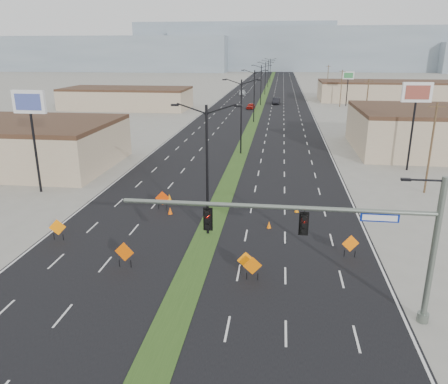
# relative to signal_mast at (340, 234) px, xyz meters

# --- Properties ---
(ground) EXTENTS (600.00, 600.00, 0.00)m
(ground) POSITION_rel_signal_mast_xyz_m (-8.56, -2.00, -4.79)
(ground) COLOR gray
(ground) RESTS_ON ground
(road_surface) EXTENTS (25.00, 400.00, 0.02)m
(road_surface) POSITION_rel_signal_mast_xyz_m (-8.56, 98.00, -4.79)
(road_surface) COLOR black
(road_surface) RESTS_ON ground
(median_strip) EXTENTS (2.00, 400.00, 0.04)m
(median_strip) POSITION_rel_signal_mast_xyz_m (-8.56, 98.00, -4.79)
(median_strip) COLOR #264518
(median_strip) RESTS_ON ground
(building_sw_far) EXTENTS (30.00, 14.00, 4.50)m
(building_sw_far) POSITION_rel_signal_mast_xyz_m (-40.56, 83.00, -2.54)
(building_sw_far) COLOR tan
(building_sw_far) RESTS_ON ground
(building_se_far) EXTENTS (44.00, 16.00, 5.00)m
(building_se_far) POSITION_rel_signal_mast_xyz_m (29.44, 108.00, -2.29)
(building_se_far) COLOR tan
(building_se_far) RESTS_ON ground
(mesa_west) EXTENTS (180.00, 50.00, 22.00)m
(mesa_west) POSITION_rel_signal_mast_xyz_m (-128.56, 278.00, 6.21)
(mesa_west) COLOR gray
(mesa_west) RESTS_ON ground
(mesa_center) EXTENTS (220.00, 50.00, 28.00)m
(mesa_center) POSITION_rel_signal_mast_xyz_m (31.44, 298.00, 9.21)
(mesa_center) COLOR gray
(mesa_center) RESTS_ON ground
(mesa_backdrop) EXTENTS (140.00, 50.00, 32.00)m
(mesa_backdrop) POSITION_rel_signal_mast_xyz_m (-38.56, 318.00, 11.21)
(mesa_backdrop) COLOR gray
(mesa_backdrop) RESTS_ON ground
(signal_mast) EXTENTS (16.30, 0.60, 8.00)m
(signal_mast) POSITION_rel_signal_mast_xyz_m (0.00, 0.00, 0.00)
(signal_mast) COLOR slate
(signal_mast) RESTS_ON ground
(streetlight_0) EXTENTS (5.15, 0.24, 10.02)m
(streetlight_0) POSITION_rel_signal_mast_xyz_m (-8.56, 10.00, 0.63)
(streetlight_0) COLOR black
(streetlight_0) RESTS_ON ground
(streetlight_1) EXTENTS (5.15, 0.24, 10.02)m
(streetlight_1) POSITION_rel_signal_mast_xyz_m (-8.56, 38.00, 0.63)
(streetlight_1) COLOR black
(streetlight_1) RESTS_ON ground
(streetlight_2) EXTENTS (5.15, 0.24, 10.02)m
(streetlight_2) POSITION_rel_signal_mast_xyz_m (-8.56, 66.00, 0.63)
(streetlight_2) COLOR black
(streetlight_2) RESTS_ON ground
(streetlight_3) EXTENTS (5.15, 0.24, 10.02)m
(streetlight_3) POSITION_rel_signal_mast_xyz_m (-8.56, 94.00, 0.63)
(streetlight_3) COLOR black
(streetlight_3) RESTS_ON ground
(streetlight_4) EXTENTS (5.15, 0.24, 10.02)m
(streetlight_4) POSITION_rel_signal_mast_xyz_m (-8.56, 122.00, 0.63)
(streetlight_4) COLOR black
(streetlight_4) RESTS_ON ground
(streetlight_5) EXTENTS (5.15, 0.24, 10.02)m
(streetlight_5) POSITION_rel_signal_mast_xyz_m (-8.56, 150.00, 0.63)
(streetlight_5) COLOR black
(streetlight_5) RESTS_ON ground
(streetlight_6) EXTENTS (5.15, 0.24, 10.02)m
(streetlight_6) POSITION_rel_signal_mast_xyz_m (-8.56, 178.00, 0.63)
(streetlight_6) COLOR black
(streetlight_6) RESTS_ON ground
(utility_pole_0) EXTENTS (1.60, 0.20, 9.00)m
(utility_pole_0) POSITION_rel_signal_mast_xyz_m (11.44, 23.00, -0.12)
(utility_pole_0) COLOR #4C3823
(utility_pole_0) RESTS_ON ground
(utility_pole_1) EXTENTS (1.60, 0.20, 9.00)m
(utility_pole_1) POSITION_rel_signal_mast_xyz_m (11.44, 58.00, -0.12)
(utility_pole_1) COLOR #4C3823
(utility_pole_1) RESTS_ON ground
(utility_pole_2) EXTENTS (1.60, 0.20, 9.00)m
(utility_pole_2) POSITION_rel_signal_mast_xyz_m (11.44, 93.00, -0.12)
(utility_pole_2) COLOR #4C3823
(utility_pole_2) RESTS_ON ground
(utility_pole_3) EXTENTS (1.60, 0.20, 9.00)m
(utility_pole_3) POSITION_rel_signal_mast_xyz_m (11.44, 128.00, -0.12)
(utility_pole_3) COLOR #4C3823
(utility_pole_3) RESTS_ON ground
(car_left) EXTENTS (2.12, 4.21, 1.37)m
(car_left) POSITION_rel_signal_mast_xyz_m (-10.56, 86.00, -4.10)
(car_left) COLOR #9C1711
(car_left) RESTS_ON ground
(car_mid) EXTENTS (2.10, 5.09, 1.64)m
(car_mid) POSITION_rel_signal_mast_xyz_m (-4.58, 96.88, -3.97)
(car_mid) COLOR black
(car_mid) RESTS_ON ground
(car_far) EXTENTS (2.14, 4.98, 1.43)m
(car_far) POSITION_rel_signal_mast_xyz_m (-15.60, 120.26, -4.08)
(car_far) COLOR #AFB5B9
(car_far) RESTS_ON ground
(construction_sign_0) EXTENTS (1.22, 0.37, 1.67)m
(construction_sign_0) POSITION_rel_signal_mast_xyz_m (-19.57, 7.37, -3.81)
(construction_sign_0) COLOR orange
(construction_sign_0) RESTS_ON ground
(construction_sign_1) EXTENTS (1.35, 0.20, 1.80)m
(construction_sign_1) POSITION_rel_signal_mast_xyz_m (-13.09, 3.82, -3.73)
(construction_sign_1) COLOR #DB5304
(construction_sign_1) RESTS_ON ground
(construction_sign_2) EXTENTS (1.28, 0.25, 1.72)m
(construction_sign_2) POSITION_rel_signal_mast_xyz_m (-13.49, 14.90, -3.78)
(construction_sign_2) COLOR #D73A04
(construction_sign_2) RESTS_ON ground
(construction_sign_3) EXTENTS (1.08, 0.35, 1.49)m
(construction_sign_3) POSITION_rel_signal_mast_xyz_m (-5.12, 4.08, -3.92)
(construction_sign_3) COLOR orange
(construction_sign_3) RESTS_ON ground
(construction_sign_4) EXTENTS (1.18, 0.27, 1.60)m
(construction_sign_4) POSITION_rel_signal_mast_xyz_m (-4.62, 3.22, -3.85)
(construction_sign_4) COLOR #D76004
(construction_sign_4) RESTS_ON ground
(construction_sign_5) EXTENTS (1.21, 0.35, 1.65)m
(construction_sign_5) POSITION_rel_signal_mast_xyz_m (1.88, 7.28, -3.82)
(construction_sign_5) COLOR #FC6A05
(construction_sign_5) RESTS_ON ground
(cone_0) EXTENTS (0.53, 0.53, 0.67)m
(cone_0) POSITION_rel_signal_mast_xyz_m (-12.53, 13.79, -4.46)
(cone_0) COLOR #E65004
(cone_0) RESTS_ON ground
(cone_1) EXTENTS (0.45, 0.45, 0.59)m
(cone_1) POSITION_rel_signal_mast_xyz_m (-3.84, 11.74, -4.50)
(cone_1) COLOR orange
(cone_1) RESTS_ON ground
(cone_2) EXTENTS (0.39, 0.39, 0.64)m
(cone_2) POSITION_rel_signal_mast_xyz_m (-1.51, 15.68, -4.47)
(cone_2) COLOR orange
(cone_2) RESTS_ON ground
(cone_3) EXTENTS (0.53, 0.53, 0.68)m
(cone_3) POSITION_rel_signal_mast_xyz_m (-13.50, 17.32, -4.45)
(cone_3) COLOR orange
(cone_3) RESTS_ON ground
(pole_sign_west) EXTENTS (3.31, 0.50, 10.11)m
(pole_sign_west) POSITION_rel_signal_mast_xyz_m (-27.14, 18.35, 3.50)
(pole_sign_west) COLOR black
(pole_sign_west) RESTS_ON ground
(pole_sign_east_near) EXTENTS (3.35, 0.52, 10.25)m
(pole_sign_east_near) POSITION_rel_signal_mast_xyz_m (12.03, 31.89, 3.62)
(pole_sign_east_near) COLOR black
(pole_sign_east_near) RESTS_ON ground
(pole_sign_east_far) EXTENTS (2.80, 0.59, 8.53)m
(pole_sign_east_far) POSITION_rel_signal_mast_xyz_m (13.22, 94.93, 2.11)
(pole_sign_east_far) COLOR black
(pole_sign_east_far) RESTS_ON ground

